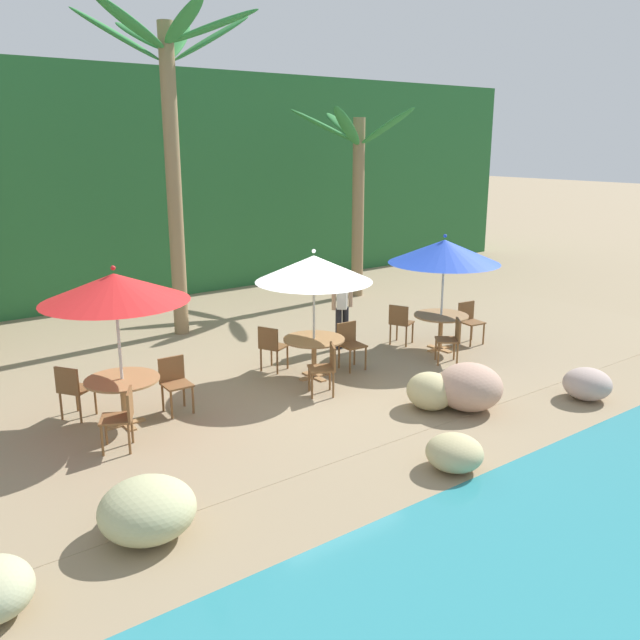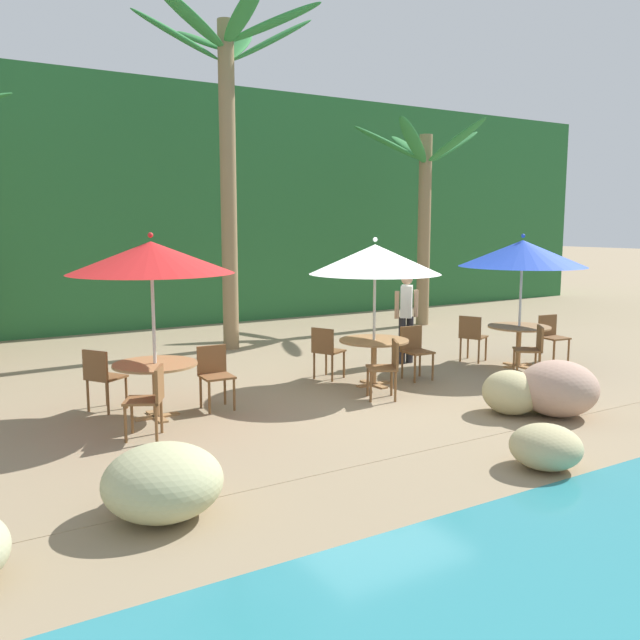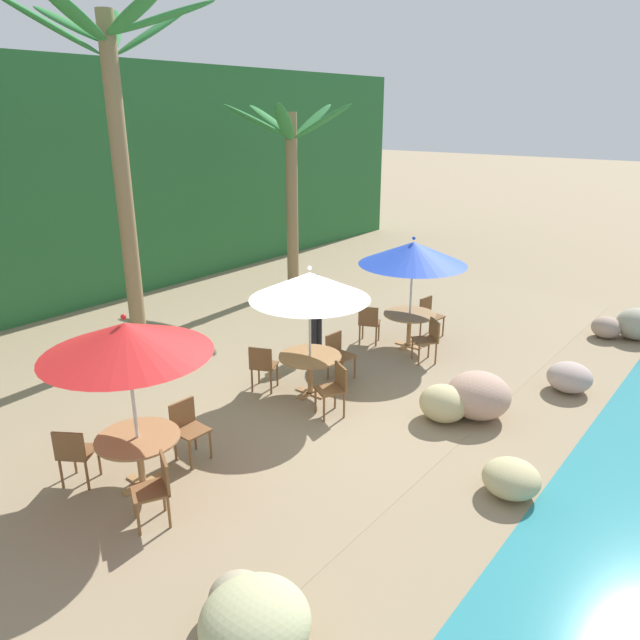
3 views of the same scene
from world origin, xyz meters
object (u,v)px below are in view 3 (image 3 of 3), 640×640
object	(u,v)px
chair_red_inland	(75,452)
umbrella_white	(310,286)
dining_table_white	(310,362)
chair_blue_left	(429,337)
palm_tree_second	(117,116)
chair_red_left	(157,485)
dining_table_blue	(410,319)
dining_table_red	(139,445)
chair_white_inland	(263,365)
umbrella_red	(126,339)
chair_blue_inland	(369,322)
chair_red_seaward	(188,426)
palm_tree_third	(291,167)
chair_white_left	(335,386)
umbrella_blue	(413,253)
chair_white_seaward	(338,352)
waiter_in_white	(316,308)
chair_blue_seaward	(429,314)

from	to	relation	value
chair_red_inland	umbrella_white	size ratio (longest dim) A/B	0.37
dining_table_white	chair_blue_left	world-z (taller)	chair_blue_left
palm_tree_second	chair_red_left	bearing A→B (deg)	-123.33
chair_red_left	dining_table_blue	distance (m)	6.92
dining_table_red	chair_white_inland	world-z (taller)	chair_white_inland
umbrella_red	chair_blue_inland	distance (m)	6.38
dining_table_white	chair_blue_inland	bearing A→B (deg)	11.63
umbrella_white	chair_white_inland	xyz separation A→B (m)	(-0.43, 0.74, -1.49)
dining_table_blue	palm_tree_second	distance (m)	6.97
chair_red_seaward	chair_red_inland	world-z (taller)	same
umbrella_red	chair_red_left	bearing A→B (deg)	-111.49
chair_red_seaward	palm_tree_third	bearing A→B (deg)	31.39
dining_table_red	chair_white_left	distance (m)	3.30
palm_tree_second	palm_tree_third	bearing A→B (deg)	5.83
chair_red_inland	umbrella_blue	distance (m)	7.34
umbrella_blue	dining_table_red	bearing A→B (deg)	178.09
umbrella_red	chair_blue_inland	bearing A→B (deg)	4.82
umbrella_white	palm_tree_second	distance (m)	4.95
dining_table_white	chair_white_seaward	bearing A→B (deg)	2.32
chair_red_seaward	umbrella_white	xyz separation A→B (m)	(2.67, -0.08, 1.49)
chair_red_inland	chair_red_left	size ratio (longest dim) A/B	1.00
chair_red_inland	umbrella_white	distance (m)	4.38
dining_table_blue	palm_tree_third	distance (m)	5.88
umbrella_red	chair_white_seaward	distance (m)	4.66
chair_red_left	umbrella_blue	xyz separation A→B (m)	(6.90, 0.58, 1.52)
umbrella_white	chair_white_seaward	world-z (taller)	umbrella_white
chair_blue_inland	palm_tree_third	size ratio (longest dim) A/B	0.17
chair_red_seaward	chair_red_inland	bearing A→B (deg)	156.34
dining_table_blue	waiter_in_white	size ratio (longest dim) A/B	0.65
chair_white_left	umbrella_blue	bearing A→B (deg)	9.95
dining_table_white	chair_white_inland	xyz separation A→B (m)	(-0.43, 0.74, -0.10)
umbrella_white	umbrella_blue	distance (m)	3.07
chair_red_inland	dining_table_blue	xyz separation A→B (m)	(7.12, -0.88, 0.10)
umbrella_white	dining_table_white	world-z (taller)	umbrella_white
chair_white_seaward	palm_tree_third	size ratio (longest dim) A/B	0.17
umbrella_red	chair_white_seaward	bearing A→B (deg)	0.16
umbrella_white	waiter_in_white	distance (m)	2.13
umbrella_red	dining_table_blue	size ratio (longest dim) A/B	2.22
chair_white_left	dining_table_blue	distance (m)	3.44
dining_table_red	dining_table_white	xyz separation A→B (m)	(3.52, -0.02, 0.00)
palm_tree_second	chair_blue_left	bearing A→B (deg)	-57.46
umbrella_red	chair_blue_left	world-z (taller)	umbrella_red
umbrella_red	waiter_in_white	xyz separation A→B (m)	(5.04, 1.07, -1.13)
chair_red_inland	umbrella_blue	size ratio (longest dim) A/B	0.37
chair_blue_left	waiter_in_white	xyz separation A→B (m)	(-1.08, 2.02, 0.47)
chair_blue_inland	chair_blue_left	xyz separation A→B (m)	(-0.03, -1.46, 0.00)
umbrella_red	chair_white_left	world-z (taller)	umbrella_red
chair_white_left	chair_blue_seaward	distance (m)	4.28
chair_red_seaward	chair_white_left	distance (m)	2.50
chair_white_left	umbrella_blue	size ratio (longest dim) A/B	0.37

